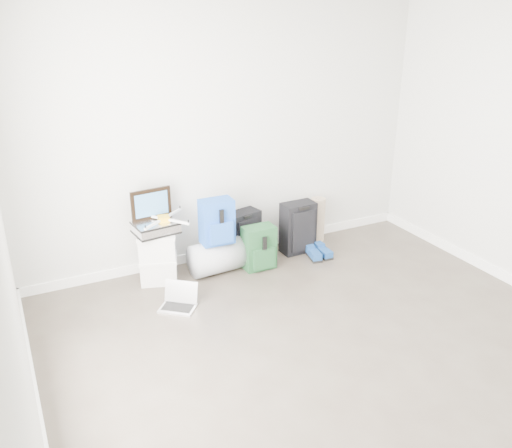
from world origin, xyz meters
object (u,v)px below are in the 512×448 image
boxes_stack (158,257)px  carry_on (298,228)px  briefcase (156,227)px  laptop (179,301)px  large_suitcase (244,235)px  duffel_bag (217,257)px

boxes_stack → carry_on: size_ratio=0.91×
briefcase → laptop: briefcase is taller
large_suitcase → laptop: 1.21m
laptop → carry_on: bearing=58.1°
boxes_stack → large_suitcase: large_suitcase is taller
boxes_stack → duffel_bag: boxes_stack is taller
large_suitcase → boxes_stack: bearing=172.7°
carry_on → laptop: 1.71m
boxes_stack → duffel_bag: (0.61, -0.08, -0.09)m
laptop → large_suitcase: bearing=73.5°
duffel_bag → carry_on: bearing=-0.7°
duffel_bag → carry_on: carry_on is taller
boxes_stack → briefcase: bearing=-71.2°
carry_on → boxes_stack: bearing=178.0°
briefcase → carry_on: 1.65m
duffel_bag → carry_on: size_ratio=0.96×
duffel_bag → large_suitcase: bearing=20.5°
briefcase → large_suitcase: size_ratio=0.75×
laptop → boxes_stack: bearing=131.0°
carry_on → laptop: size_ratio=1.48×
briefcase → carry_on: briefcase is taller
duffel_bag → large_suitcase: 0.45m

